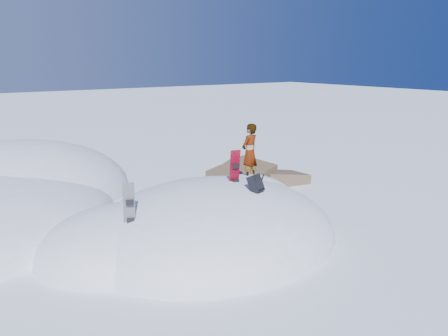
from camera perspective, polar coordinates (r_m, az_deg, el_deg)
ground at (r=11.83m, az=-1.56°, el=-9.08°), size 120.00×120.00×0.00m
snow_mound at (r=11.93m, az=-2.90°, el=-8.89°), size 8.00×6.00×3.00m
rock_outcrop at (r=16.18m, az=3.51°, el=-2.62°), size 4.68×4.41×1.68m
snowboard_red at (r=11.62m, az=1.40°, el=-0.98°), size 0.32×0.28×1.44m
snowboard_dark at (r=10.15m, az=-12.23°, el=-5.79°), size 0.32×0.28×1.43m
backpack at (r=11.04m, az=4.23°, el=-2.07°), size 0.42×0.50×0.54m
gear_pile at (r=9.91m, az=-9.10°, el=-13.22°), size 1.00×0.77×0.26m
person at (r=13.06m, az=3.37°, el=2.06°), size 0.72×0.58×1.73m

